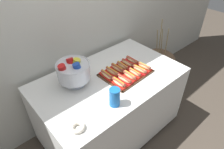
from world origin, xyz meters
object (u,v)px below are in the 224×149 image
object	(u,v)px
hot_dog_1	(124,79)
hot_dog_3	(135,73)
hot_dog_11	(132,61)
cup_stack	(115,97)
hot_dog_7	(112,72)
punch_bowl	(73,71)
donut	(78,127)
buffet_table	(110,104)
hot_dog_9	(123,66)
hot_dog_0	(119,83)
hot_dog_5	(144,67)
hot_dog_2	(130,76)
floor_vase	(157,70)
serving_tray	(126,73)
hot_dog_8	(118,69)
hot_dog_6	(107,75)
hot_dog_10	(128,63)
hot_dog_4	(140,70)

from	to	relation	value
hot_dog_1	hot_dog_3	size ratio (longest dim) A/B	1.10
hot_dog_11	cup_stack	bearing A→B (deg)	-149.23
hot_dog_7	hot_dog_1	bearing A→B (deg)	-87.53
punch_bowl	donut	world-z (taller)	punch_bowl
hot_dog_7	cup_stack	bearing A→B (deg)	-129.01
buffet_table	hot_dog_9	distance (m)	0.46
hot_dog_1	hot_dog_9	xyz separation A→B (m)	(0.14, 0.17, -0.00)
hot_dog_9	cup_stack	distance (m)	0.53
punch_bowl	hot_dog_0	bearing A→B (deg)	-45.84
hot_dog_5	hot_dog_9	world-z (taller)	hot_dog_5
hot_dog_2	cup_stack	size ratio (longest dim) A/B	0.95
floor_vase	donut	size ratio (longest dim) A/B	9.36
serving_tray	hot_dog_11	bearing A→B (deg)	26.22
hot_dog_0	hot_dog_8	distance (m)	0.22
serving_tray	cup_stack	world-z (taller)	cup_stack
hot_dog_6	serving_tray	bearing A→B (deg)	-21.28
floor_vase	cup_stack	bearing A→B (deg)	-159.39
hot_dog_10	buffet_table	bearing A→B (deg)	-174.38
buffet_table	hot_dog_1	world-z (taller)	hot_dog_1
punch_bowl	cup_stack	distance (m)	0.47
buffet_table	hot_dog_10	xyz separation A→B (m)	(0.28, 0.03, 0.41)
hot_dog_5	hot_dog_10	bearing A→B (deg)	116.91
buffet_table	hot_dog_4	size ratio (longest dim) A/B	8.23
hot_dog_7	cup_stack	world-z (taller)	cup_stack
floor_vase	buffet_table	bearing A→B (deg)	-169.98
floor_vase	cup_stack	world-z (taller)	floor_vase
hot_dog_10	floor_vase	bearing A→B (deg)	11.43
hot_dog_6	cup_stack	size ratio (longest dim) A/B	1.09
hot_dog_11	hot_dog_3	bearing A→B (deg)	-129.80
floor_vase	donut	world-z (taller)	floor_vase
cup_stack	punch_bowl	bearing A→B (deg)	102.32
hot_dog_11	punch_bowl	xyz separation A→B (m)	(-0.66, 0.12, 0.12)
serving_tray	punch_bowl	world-z (taller)	punch_bowl
hot_dog_6	hot_dog_10	world-z (taller)	same
hot_dog_5	cup_stack	size ratio (longest dim) A/B	1.01
hot_dog_5	hot_dog_10	size ratio (longest dim) A/B	0.99
serving_tray	hot_dog_6	distance (m)	0.21
hot_dog_5	hot_dog_11	bearing A→B (deg)	92.47
hot_dog_6	hot_dog_11	bearing A→B (deg)	2.47
hot_dog_0	hot_dog_1	xyz separation A→B (m)	(0.07, 0.00, -0.00)
punch_bowl	donut	distance (m)	0.55
cup_stack	buffet_table	bearing A→B (deg)	55.42
hot_dog_4	hot_dog_5	xyz separation A→B (m)	(0.07, 0.00, 0.00)
floor_vase	hot_dog_9	xyz separation A→B (m)	(-0.92, -0.17, 0.59)
floor_vase	cup_stack	distance (m)	1.56
hot_dog_7	punch_bowl	xyz separation A→B (m)	(-0.36, 0.13, 0.12)
buffet_table	hot_dog_10	distance (m)	0.50
hot_dog_7	hot_dog_9	distance (m)	0.15
hot_dog_4	hot_dog_8	xyz separation A→B (m)	(-0.16, 0.16, 0.00)
hot_dog_5	buffet_table	bearing A→B (deg)	159.37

